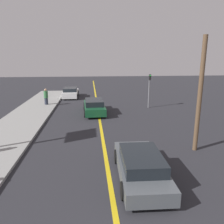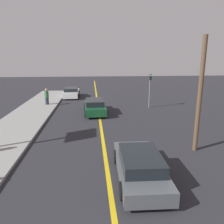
{
  "view_description": "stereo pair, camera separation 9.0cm",
  "coord_description": "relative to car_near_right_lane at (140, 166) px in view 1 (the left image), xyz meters",
  "views": [
    {
      "loc": [
        -0.72,
        -1.75,
        5.01
      ],
      "look_at": [
        0.61,
        11.45,
        1.72
      ],
      "focal_mm": 35.0,
      "sensor_mm": 36.0,
      "label": 1
    },
    {
      "loc": [
        -0.63,
        -1.76,
        5.01
      ],
      "look_at": [
        0.61,
        11.45,
        1.72
      ],
      "focal_mm": 35.0,
      "sensor_mm": 36.0,
      "label": 2
    }
  ],
  "objects": [
    {
      "name": "pedestrian_far_standing",
      "position": [
        -6.76,
        15.36,
        0.4
      ],
      "size": [
        0.43,
        0.43,
        1.71
      ],
      "color": "#282D3D",
      "rests_on": "sidewalk_left"
    },
    {
      "name": "utility_pole",
      "position": [
        3.72,
        2.64,
        2.47
      ],
      "size": [
        0.24,
        0.24,
        6.14
      ],
      "color": "brown",
      "rests_on": "ground_plane"
    },
    {
      "name": "traffic_light",
      "position": [
        3.92,
        13.29,
        1.55
      ],
      "size": [
        0.18,
        0.4,
        3.43
      ],
      "color": "slate",
      "rests_on": "ground_plane"
    },
    {
      "name": "car_far_distant",
      "position": [
        -4.59,
        20.31,
        0.04
      ],
      "size": [
        1.98,
        4.52,
        1.29
      ],
      "rotation": [
        0.0,
        0.0,
        0.0
      ],
      "color": "silver",
      "rests_on": "ground_plane"
    },
    {
      "name": "road_center_line",
      "position": [
        -1.32,
        11.53,
        -0.59
      ],
      "size": [
        0.2,
        60.0,
        0.01
      ],
      "color": "gold",
      "rests_on": "ground_plane"
    },
    {
      "name": "car_ahead_center",
      "position": [
        -1.71,
        11.61,
        0.05
      ],
      "size": [
        2.06,
        4.76,
        1.31
      ],
      "rotation": [
        0.0,
        0.0,
        0.04
      ],
      "color": "#144728",
      "rests_on": "ground_plane"
    },
    {
      "name": "sidewalk_left",
      "position": [
        -7.55,
        9.55,
        -0.52
      ],
      "size": [
        3.71,
        32.03,
        0.15
      ],
      "color": "gray",
      "rests_on": "ground_plane"
    },
    {
      "name": "car_near_right_lane",
      "position": [
        0.0,
        0.0,
        0.0
      ],
      "size": [
        2.05,
        4.65,
        1.22
      ],
      "rotation": [
        0.0,
        0.0,
        -0.03
      ],
      "color": "#4C5156",
      "rests_on": "ground_plane"
    }
  ]
}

